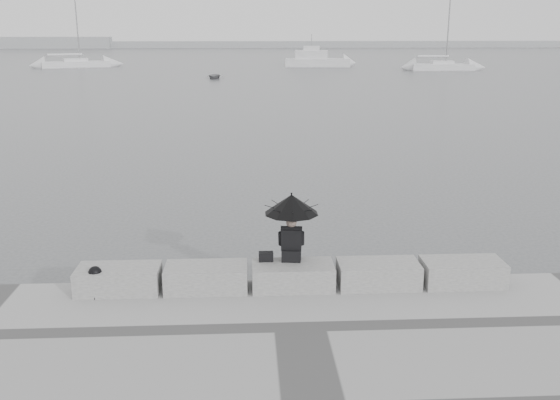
{
  "coord_description": "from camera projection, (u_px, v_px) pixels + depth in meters",
  "views": [
    {
      "loc": [
        -0.85,
        -11.84,
        5.51
      ],
      "look_at": [
        -0.07,
        3.0,
        1.34
      ],
      "focal_mm": 40.0,
      "sensor_mm": 36.0,
      "label": 1
    }
  ],
  "objects": [
    {
      "name": "dinghy",
      "position": [
        214.0,
        76.0,
        67.23
      ],
      "size": [
        2.97,
        1.41,
        0.49
      ],
      "primitive_type": "imported",
      "rotation": [
        0.0,
        0.0,
        -0.06
      ],
      "color": "gray",
      "rests_on": "ground"
    },
    {
      "name": "bag",
      "position": [
        266.0,
        257.0,
        12.36
      ],
      "size": [
        0.29,
        0.16,
        0.18
      ],
      "primitive_type": "cube",
      "color": "black",
      "rests_on": "stone_block_centre"
    },
    {
      "name": "motor_cruiser",
      "position": [
        318.0,
        60.0,
        86.67
      ],
      "size": [
        9.14,
        3.7,
        4.5
      ],
      "rotation": [
        0.0,
        0.0,
        -0.1
      ],
      "color": "white",
      "rests_on": "ground"
    },
    {
      "name": "ground",
      "position": [
        291.0,
        301.0,
        12.92
      ],
      "size": [
        360.0,
        360.0,
        0.0
      ],
      "primitive_type": "plane",
      "color": "#434547",
      "rests_on": "ground"
    },
    {
      "name": "stone_block_far_right",
      "position": [
        462.0,
        273.0,
        12.45
      ],
      "size": [
        1.6,
        0.8,
        0.5
      ],
      "primitive_type": "cube",
      "color": "slate",
      "rests_on": "promenade"
    },
    {
      "name": "stone_block_right",
      "position": [
        378.0,
        274.0,
        12.37
      ],
      "size": [
        1.6,
        0.8,
        0.5
      ],
      "primitive_type": "cube",
      "color": "slate",
      "rests_on": "promenade"
    },
    {
      "name": "stone_block_left",
      "position": [
        206.0,
        278.0,
        12.2
      ],
      "size": [
        1.6,
        0.8,
        0.5
      ],
      "primitive_type": "cube",
      "color": "slate",
      "rests_on": "promenade"
    },
    {
      "name": "sailboat_right",
      "position": [
        442.0,
        66.0,
        79.75
      ],
      "size": [
        7.93,
        2.58,
        12.9
      ],
      "rotation": [
        0.0,
        0.0,
        -0.02
      ],
      "color": "white",
      "rests_on": "ground"
    },
    {
      "name": "mooring_bollard",
      "position": [
        96.0,
        284.0,
        11.89
      ],
      "size": [
        0.39,
        0.39,
        0.61
      ],
      "color": "black",
      "rests_on": "promenade"
    },
    {
      "name": "sailboat_left",
      "position": [
        76.0,
        64.0,
        85.32
      ],
      "size": [
        9.23,
        5.27,
        12.9
      ],
      "rotation": [
        0.0,
        0.0,
        0.34
      ],
      "color": "white",
      "rests_on": "ground"
    },
    {
      "name": "distant_landmass",
      "position": [
        218.0,
        44.0,
        160.84
      ],
      "size": [
        180.0,
        8.0,
        2.8
      ],
      "color": "#949699",
      "rests_on": "ground"
    },
    {
      "name": "stone_block_centre",
      "position": [
        293.0,
        276.0,
        12.28
      ],
      "size": [
        1.6,
        0.8,
        0.5
      ],
      "primitive_type": "cube",
      "color": "slate",
      "rests_on": "promenade"
    },
    {
      "name": "stone_block_far_left",
      "position": [
        119.0,
        280.0,
        12.11
      ],
      "size": [
        1.6,
        0.8,
        0.5
      ],
      "primitive_type": "cube",
      "color": "slate",
      "rests_on": "promenade"
    },
    {
      "name": "seated_person",
      "position": [
        291.0,
        213.0,
        12.17
      ],
      "size": [
        1.08,
        1.08,
        1.39
      ],
      "rotation": [
        0.0,
        0.0,
        -0.12
      ],
      "color": "black",
      "rests_on": "stone_block_centre"
    }
  ]
}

